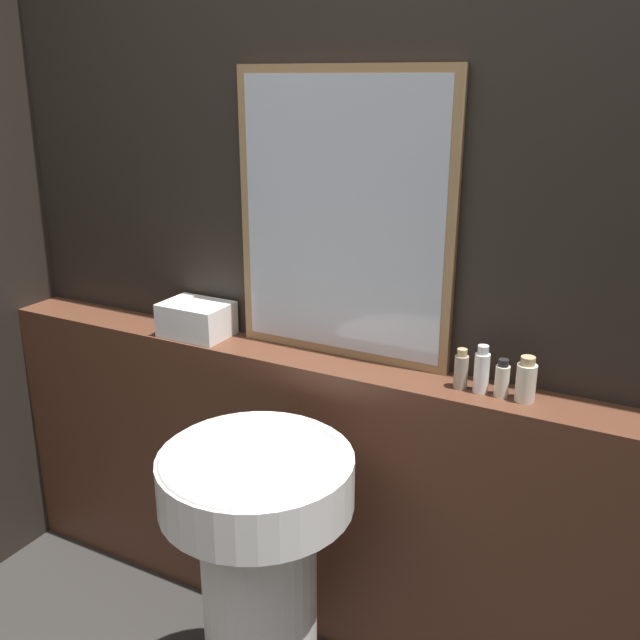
{
  "coord_description": "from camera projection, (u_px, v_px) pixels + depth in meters",
  "views": [
    {
      "loc": [
        0.86,
        -0.25,
        1.73
      ],
      "look_at": [
        -0.01,
        1.38,
        1.09
      ],
      "focal_mm": 40.0,
      "sensor_mm": 36.0,
      "label": 1
    }
  ],
  "objects": [
    {
      "name": "wall_back",
      "position": [
        358.0,
        250.0,
        2.08
      ],
      "size": [
        8.0,
        0.06,
        2.5
      ],
      "color": "black",
      "rests_on": "ground_plane"
    },
    {
      "name": "vanity_counter",
      "position": [
        337.0,
        501.0,
        2.24
      ],
      "size": [
        2.5,
        0.18,
        0.94
      ],
      "color": "#512D1E",
      "rests_on": "ground_plane"
    },
    {
      "name": "pedestal_sink",
      "position": [
        259.0,
        567.0,
        1.87
      ],
      "size": [
        0.49,
        0.49,
        0.85
      ],
      "color": "white",
      "rests_on": "ground_plane"
    },
    {
      "name": "mirror",
      "position": [
        342.0,
        218.0,
        2.02
      ],
      "size": [
        0.67,
        0.03,
        0.83
      ],
      "color": "#937047",
      "rests_on": "vanity_counter"
    },
    {
      "name": "towel_stack",
      "position": [
        197.0,
        319.0,
        2.3
      ],
      "size": [
        0.21,
        0.16,
        0.11
      ],
      "color": "white",
      "rests_on": "vanity_counter"
    },
    {
      "name": "shampoo_bottle",
      "position": [
        461.0,
        370.0,
        1.9
      ],
      "size": [
        0.04,
        0.04,
        0.11
      ],
      "color": "gray",
      "rests_on": "vanity_counter"
    },
    {
      "name": "conditioner_bottle",
      "position": [
        482.0,
        371.0,
        1.88
      ],
      "size": [
        0.04,
        0.04,
        0.13
      ],
      "color": "white",
      "rests_on": "vanity_counter"
    },
    {
      "name": "lotion_bottle",
      "position": [
        502.0,
        379.0,
        1.86
      ],
      "size": [
        0.04,
        0.04,
        0.1
      ],
      "color": "beige",
      "rests_on": "vanity_counter"
    },
    {
      "name": "body_wash_bottle",
      "position": [
        526.0,
        381.0,
        1.83
      ],
      "size": [
        0.05,
        0.05,
        0.12
      ],
      "color": "beige",
      "rests_on": "vanity_counter"
    }
  ]
}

